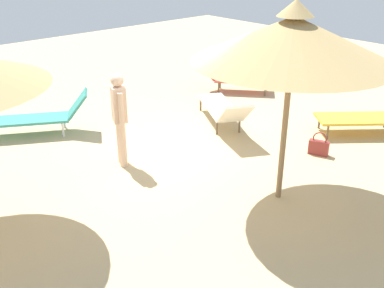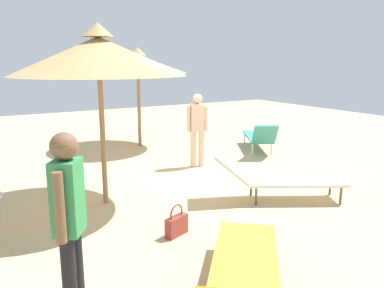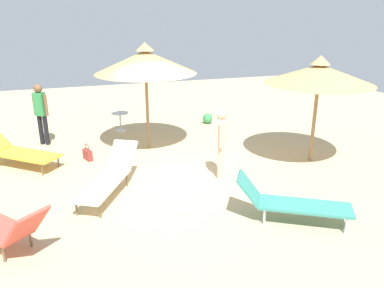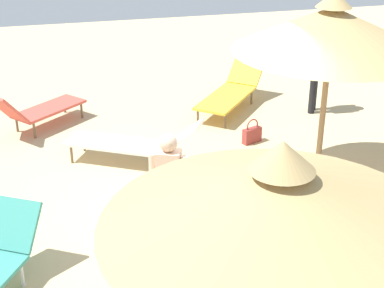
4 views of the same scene
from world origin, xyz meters
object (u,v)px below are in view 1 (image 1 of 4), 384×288
(parasol_umbrella_back, at_px, (293,39))
(lounge_chair_far_right, at_px, (373,116))
(handbag, at_px, (319,147))
(lounge_chair_near_left, at_px, (230,76))
(lounge_chair_front, at_px, (223,109))
(lounge_chair_near_right, at_px, (40,116))
(person_standing_center, at_px, (119,114))

(parasol_umbrella_back, bearing_deg, lounge_chair_far_right, 94.67)
(lounge_chair_far_right, height_order, handbag, lounge_chair_far_right)
(lounge_chair_near_left, bearing_deg, lounge_chair_front, -49.91)
(handbag, bearing_deg, lounge_chair_front, -170.91)
(lounge_chair_near_right, relative_size, lounge_chair_far_right, 1.00)
(lounge_chair_near_left, height_order, person_standing_center, person_standing_center)
(lounge_chair_front, relative_size, person_standing_center, 1.37)
(parasol_umbrella_back, bearing_deg, person_standing_center, -155.31)
(lounge_chair_front, distance_m, lounge_chair_near_left, 2.41)
(parasol_umbrella_back, height_order, person_standing_center, parasol_umbrella_back)
(person_standing_center, bearing_deg, lounge_chair_near_right, -167.84)
(lounge_chair_front, distance_m, lounge_chair_near_right, 3.75)
(parasol_umbrella_back, relative_size, handbag, 6.54)
(lounge_chair_near_right, distance_m, handbag, 5.50)
(handbag, bearing_deg, parasol_umbrella_back, -76.08)
(lounge_chair_far_right, bearing_deg, lounge_chair_near_left, -177.50)
(lounge_chair_far_right, bearing_deg, parasol_umbrella_back, -85.33)
(lounge_chair_near_left, xyz_separation_m, lounge_chair_far_right, (3.83, 0.17, -0.04))
(parasol_umbrella_back, xyz_separation_m, person_standing_center, (-2.54, -1.17, -1.49))
(parasol_umbrella_back, relative_size, lounge_chair_near_left, 1.61)
(parasol_umbrella_back, bearing_deg, lounge_chair_near_left, 141.83)
(parasol_umbrella_back, relative_size, person_standing_center, 1.79)
(lounge_chair_front, height_order, lounge_chair_far_right, lounge_chair_front)
(person_standing_center, height_order, handbag, person_standing_center)
(parasol_umbrella_back, height_order, handbag, parasol_umbrella_back)
(lounge_chair_front, height_order, lounge_chair_near_left, lounge_chair_near_left)
(lounge_chair_front, relative_size, handbag, 5.01)
(lounge_chair_near_left, distance_m, handbag, 3.99)
(parasol_umbrella_back, distance_m, lounge_chair_far_right, 3.98)
(lounge_chair_front, bearing_deg, person_standing_center, -89.66)
(lounge_chair_near_left, xyz_separation_m, person_standing_center, (1.57, -4.40, 0.52))
(lounge_chair_front, bearing_deg, lounge_chair_far_right, 41.48)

